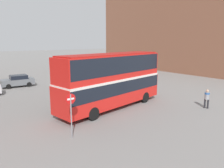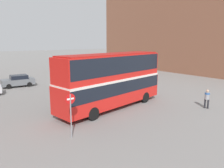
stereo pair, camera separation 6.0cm
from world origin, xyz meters
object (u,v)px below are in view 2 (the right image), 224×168
(double_decker_bus, at_px, (112,77))
(pedestrian_foreground, at_px, (207,97))
(parked_car_kerb_far, at_px, (18,81))
(no_entry_sign, at_px, (71,108))
(parked_car_kerb_near, at_px, (92,70))

(double_decker_bus, distance_m, pedestrian_foreground, 8.52)
(double_decker_bus, relative_size, parked_car_kerb_far, 2.66)
(pedestrian_foreground, height_order, parked_car_kerb_far, pedestrian_foreground)
(double_decker_bus, bearing_deg, no_entry_sign, -158.54)
(pedestrian_foreground, height_order, parked_car_kerb_near, pedestrian_foreground)
(double_decker_bus, distance_m, parked_car_kerb_near, 19.50)
(pedestrian_foreground, relative_size, no_entry_sign, 0.61)
(no_entry_sign, bearing_deg, pedestrian_foreground, -9.56)
(no_entry_sign, bearing_deg, parked_car_kerb_near, 54.10)
(no_entry_sign, bearing_deg, double_decker_bus, 29.48)
(double_decker_bus, bearing_deg, pedestrian_foreground, -47.36)
(pedestrian_foreground, bearing_deg, double_decker_bus, -58.06)
(pedestrian_foreground, relative_size, parked_car_kerb_far, 0.41)
(double_decker_bus, height_order, parked_car_kerb_far, double_decker_bus)
(pedestrian_foreground, distance_m, parked_car_kerb_far, 22.61)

